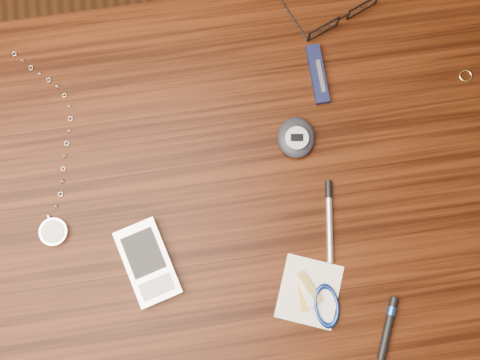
{
  "coord_description": "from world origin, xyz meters",
  "views": [
    {
      "loc": [
        0.03,
        -0.14,
        1.66
      ],
      "look_at": [
        0.05,
        0.03,
        0.76
      ],
      "focal_mm": 45.0,
      "sensor_mm": 36.0,
      "label": 1
    }
  ],
  "objects_px": {
    "pocket_knife": "(318,74)",
    "desk": "(212,216)",
    "pedometer": "(296,138)",
    "pocket_watch": "(54,224)",
    "eyeglasses": "(340,14)",
    "notepad_keys": "(318,299)",
    "pda_phone": "(148,263)",
    "silver_pen": "(329,215)"
  },
  "relations": [
    {
      "from": "pocket_knife",
      "to": "notepad_keys",
      "type": "bearing_deg",
      "value": -99.42
    },
    {
      "from": "pocket_knife",
      "to": "pedometer",
      "type": "bearing_deg",
      "value": -117.47
    },
    {
      "from": "eyeglasses",
      "to": "silver_pen",
      "type": "bearing_deg",
      "value": -102.69
    },
    {
      "from": "eyeglasses",
      "to": "silver_pen",
      "type": "xyz_separation_m",
      "value": [
        -0.07,
        -0.32,
        -0.01
      ]
    },
    {
      "from": "eyeglasses",
      "to": "notepad_keys",
      "type": "distance_m",
      "value": 0.45
    },
    {
      "from": "notepad_keys",
      "to": "desk",
      "type": "bearing_deg",
      "value": 131.48
    },
    {
      "from": "pedometer",
      "to": "pocket_knife",
      "type": "bearing_deg",
      "value": 62.53
    },
    {
      "from": "eyeglasses",
      "to": "silver_pen",
      "type": "distance_m",
      "value": 0.32
    },
    {
      "from": "pocket_watch",
      "to": "pedometer",
      "type": "distance_m",
      "value": 0.39
    },
    {
      "from": "silver_pen",
      "to": "pda_phone",
      "type": "bearing_deg",
      "value": -173.42
    },
    {
      "from": "eyeglasses",
      "to": "silver_pen",
      "type": "height_order",
      "value": "eyeglasses"
    },
    {
      "from": "desk",
      "to": "notepad_keys",
      "type": "height_order",
      "value": "notepad_keys"
    },
    {
      "from": "pda_phone",
      "to": "pocket_watch",
      "type": "bearing_deg",
      "value": 149.91
    },
    {
      "from": "desk",
      "to": "pedometer",
      "type": "relative_size",
      "value": 13.56
    },
    {
      "from": "pedometer",
      "to": "pocket_knife",
      "type": "distance_m",
      "value": 0.11
    },
    {
      "from": "eyeglasses",
      "to": "silver_pen",
      "type": "relative_size",
      "value": 1.41
    },
    {
      "from": "pocket_knife",
      "to": "desk",
      "type": "bearing_deg",
      "value": -137.04
    },
    {
      "from": "eyeglasses",
      "to": "pda_phone",
      "type": "distance_m",
      "value": 0.5
    },
    {
      "from": "pocket_knife",
      "to": "silver_pen",
      "type": "height_order",
      "value": "pocket_knife"
    },
    {
      "from": "desk",
      "to": "silver_pen",
      "type": "height_order",
      "value": "silver_pen"
    },
    {
      "from": "pocket_knife",
      "to": "pda_phone",
      "type": "bearing_deg",
      "value": -139.53
    },
    {
      "from": "pda_phone",
      "to": "pocket_knife",
      "type": "distance_m",
      "value": 0.39
    },
    {
      "from": "desk",
      "to": "pocket_watch",
      "type": "relative_size",
      "value": 3.11
    },
    {
      "from": "desk",
      "to": "pocket_knife",
      "type": "xyz_separation_m",
      "value": [
        0.2,
        0.19,
        0.11
      ]
    },
    {
      "from": "eyeglasses",
      "to": "pocket_watch",
      "type": "distance_m",
      "value": 0.56
    },
    {
      "from": "pocket_watch",
      "to": "pedometer",
      "type": "xyz_separation_m",
      "value": [
        0.38,
        0.08,
        0.01
      ]
    },
    {
      "from": "pda_phone",
      "to": "pedometer",
      "type": "bearing_deg",
      "value": 32.31
    },
    {
      "from": "notepad_keys",
      "to": "silver_pen",
      "type": "height_order",
      "value": "silver_pen"
    },
    {
      "from": "pocket_watch",
      "to": "silver_pen",
      "type": "xyz_separation_m",
      "value": [
        0.42,
        -0.05,
        -0.0
      ]
    },
    {
      "from": "pocket_watch",
      "to": "pda_phone",
      "type": "distance_m",
      "value": 0.16
    },
    {
      "from": "pocket_watch",
      "to": "notepad_keys",
      "type": "relative_size",
      "value": 2.65
    },
    {
      "from": "eyeglasses",
      "to": "notepad_keys",
      "type": "xyz_separation_m",
      "value": [
        -0.11,
        -0.44,
        -0.01
      ]
    },
    {
      "from": "desk",
      "to": "pocket_knife",
      "type": "bearing_deg",
      "value": 42.96
    },
    {
      "from": "eyeglasses",
      "to": "pocket_watch",
      "type": "relative_size",
      "value": 0.55
    },
    {
      "from": "pda_phone",
      "to": "pedometer",
      "type": "height_order",
      "value": "pedometer"
    },
    {
      "from": "desk",
      "to": "pda_phone",
      "type": "distance_m",
      "value": 0.17
    },
    {
      "from": "pocket_watch",
      "to": "notepad_keys",
      "type": "bearing_deg",
      "value": -23.88
    },
    {
      "from": "pedometer",
      "to": "silver_pen",
      "type": "relative_size",
      "value": 0.59
    },
    {
      "from": "pocket_watch",
      "to": "pda_phone",
      "type": "relative_size",
      "value": 2.41
    },
    {
      "from": "pocket_watch",
      "to": "eyeglasses",
      "type": "bearing_deg",
      "value": 29.08
    },
    {
      "from": "pocket_knife",
      "to": "silver_pen",
      "type": "xyz_separation_m",
      "value": [
        -0.02,
        -0.22,
        -0.0
      ]
    },
    {
      "from": "desk",
      "to": "eyeglasses",
      "type": "distance_m",
      "value": 0.39
    }
  ]
}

